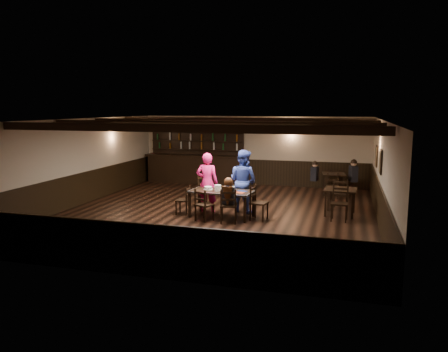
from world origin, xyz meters
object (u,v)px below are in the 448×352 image
(chair_near_right, at_px, (228,203))
(woman_pink, at_px, (207,182))
(dining_table, at_px, (222,193))
(cake, at_px, (208,188))
(chair_near_left, at_px, (202,203))
(bar_counter, at_px, (196,165))
(man_blue, at_px, (243,181))

(chair_near_right, distance_m, woman_pink, 1.49)
(dining_table, distance_m, cake, 0.45)
(chair_near_left, relative_size, bar_counter, 0.22)
(chair_near_right, bearing_deg, bar_counter, 117.23)
(chair_near_left, bearing_deg, chair_near_right, -0.49)
(man_blue, bearing_deg, bar_counter, -32.14)
(chair_near_left, xyz_separation_m, cake, (-0.06, 0.68, 0.27))
(chair_near_right, xyz_separation_m, bar_counter, (-2.94, 5.71, 0.18))
(chair_near_left, distance_m, woman_pink, 1.18)
(man_blue, distance_m, cake, 1.11)
(dining_table, distance_m, woman_pink, 0.80)
(man_blue, distance_m, bar_counter, 5.27)
(dining_table, height_order, bar_counter, bar_counter)
(cake, height_order, bar_counter, bar_counter)
(chair_near_right, distance_m, man_blue, 1.44)
(chair_near_left, bearing_deg, woman_pink, 101.54)
(dining_table, xyz_separation_m, bar_counter, (-2.58, 5.11, 0.04))
(woman_pink, xyz_separation_m, cake, (0.16, -0.41, -0.08))
(chair_near_right, bearing_deg, cake, 138.78)
(woman_pink, height_order, man_blue, man_blue)
(dining_table, bearing_deg, woman_pink, 139.53)
(chair_near_left, xyz_separation_m, chair_near_right, (0.73, -0.01, 0.03))
(bar_counter, bearing_deg, dining_table, -63.23)
(dining_table, xyz_separation_m, cake, (-0.43, 0.09, 0.11))
(dining_table, distance_m, chair_near_right, 0.72)
(cake, bearing_deg, chair_near_right, -41.22)
(cake, bearing_deg, man_blue, 39.26)
(dining_table, bearing_deg, chair_near_right, -59.04)
(chair_near_left, bearing_deg, cake, 95.24)
(man_blue, bearing_deg, chair_near_left, 83.37)
(man_blue, bearing_deg, dining_table, 84.62)
(chair_near_left, bearing_deg, bar_counter, 111.20)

